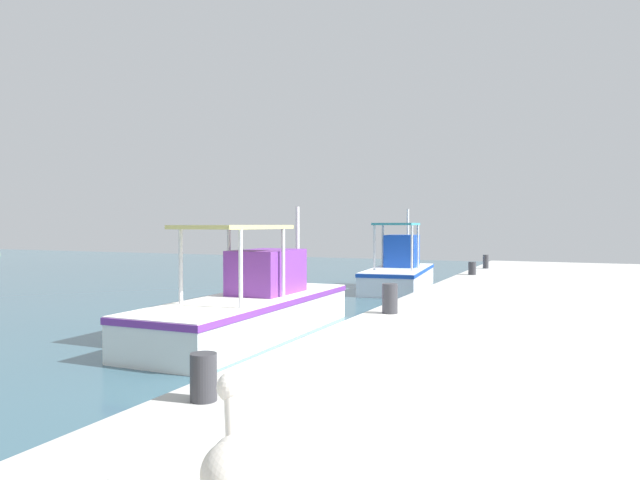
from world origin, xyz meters
name	(u,v)px	position (x,y,z in m)	size (l,w,h in m)	color
fishing_boat_second	(251,306)	(2.36, 2.91, 0.63)	(6.50, 2.09, 2.85)	white
fishing_boat_third	(399,271)	(12.32, 2.54, 0.66)	(5.76, 2.57, 3.03)	white
pelican	(239,474)	(-5.93, -2.05, 1.20)	(0.87, 0.77, 0.82)	tan
mooring_bollard_nearest	(204,377)	(-4.00, -0.45, 1.01)	(0.24, 0.24, 0.43)	#333338
mooring_bollard_second	(390,298)	(1.58, -0.45, 1.07)	(0.28, 0.28, 0.53)	#333338
mooring_bollard_third	(472,268)	(10.28, -0.45, 1.01)	(0.24, 0.24, 0.41)	#333338
mooring_bollard_fourth	(486,262)	(13.18, -0.45, 1.05)	(0.20, 0.20, 0.50)	#333338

